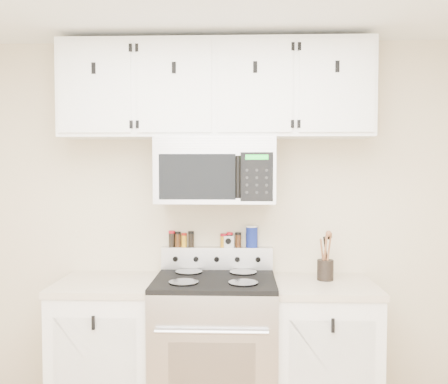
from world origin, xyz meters
name	(u,v)px	position (x,y,z in m)	size (l,w,h in m)	color
back_wall	(217,225)	(0.00, 1.75, 1.25)	(3.50, 0.01, 2.50)	beige
range	(215,350)	(0.00, 1.43, 0.49)	(0.76, 0.65, 1.10)	#B7B7BA
base_cabinet_left	(109,351)	(-0.69, 1.45, 0.46)	(0.64, 0.62, 0.92)	white
base_cabinet_right	(323,354)	(0.69, 1.45, 0.46)	(0.64, 0.62, 0.92)	white
microwave	(216,170)	(0.00, 1.55, 1.63)	(0.76, 0.44, 0.42)	#9E9EA3
upper_cabinets	(216,90)	(0.00, 1.58, 2.15)	(2.00, 0.35, 0.62)	white
utensil_crock	(325,268)	(0.71, 1.52, 1.00)	(0.10, 0.10, 0.31)	black
kitchen_timer	(228,241)	(0.08, 1.71, 1.14)	(0.07, 0.06, 0.08)	silver
salt_canister	(252,236)	(0.24, 1.71, 1.17)	(0.08, 0.08, 0.15)	navy
spice_jar_0	(172,239)	(-0.31, 1.71, 1.16)	(0.05, 0.05, 0.11)	black
spice_jar_1	(178,239)	(-0.27, 1.71, 1.15)	(0.04, 0.04, 0.10)	#432510
spice_jar_2	(184,240)	(-0.23, 1.71, 1.15)	(0.04, 0.04, 0.10)	gold
spice_jar_3	(191,239)	(-0.18, 1.71, 1.15)	(0.04, 0.04, 0.11)	black
spice_jar_4	(224,240)	(0.05, 1.71, 1.15)	(0.05, 0.05, 0.09)	orange
spice_jar_5	(230,240)	(0.09, 1.71, 1.15)	(0.04, 0.04, 0.10)	black
spice_jar_6	(238,240)	(0.14, 1.71, 1.15)	(0.04, 0.04, 0.10)	#452510
spice_jar_7	(249,240)	(0.22, 1.71, 1.15)	(0.04, 0.04, 0.10)	gold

